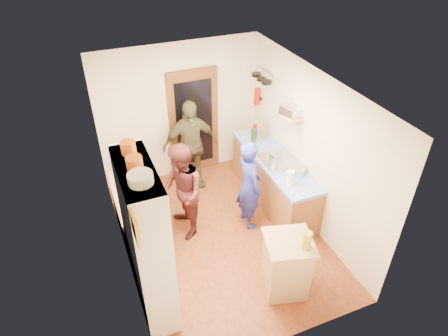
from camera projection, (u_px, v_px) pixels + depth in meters
floor at (221, 236)px, 6.53m from camera, size 3.00×4.00×0.02m
ceiling at (220, 86)px, 5.04m from camera, size 3.00×4.00×0.02m
wall_back at (180, 112)px, 7.31m from camera, size 3.00×0.02×2.60m
wall_front at (291, 271)px, 4.26m from camera, size 3.00×0.02×2.60m
wall_left at (116, 196)px, 5.31m from camera, size 0.02×4.00×2.60m
wall_right at (310, 150)px, 6.25m from camera, size 0.02×4.00×2.60m
door_frame at (194, 123)px, 7.50m from camera, size 0.95×0.06×2.10m
door_glass at (195, 124)px, 7.47m from camera, size 0.70×0.02×1.70m
hutch_body at (147, 242)px, 4.89m from camera, size 0.40×1.20×2.20m
hutch_top_shelf at (136, 170)px, 4.27m from camera, size 0.40×1.14×0.04m
plate_stack at (140, 179)px, 4.02m from camera, size 0.26×0.26×0.11m
orange_pot_a at (134, 163)px, 4.22m from camera, size 0.18×0.18×0.14m
orange_pot_b at (128, 147)px, 4.47m from camera, size 0.17×0.17×0.15m
left_counter_base at (139, 218)px, 6.25m from camera, size 0.60×1.40×0.85m
left_counter_top at (136, 195)px, 5.99m from camera, size 0.64×1.44×0.05m
toaster at (144, 204)px, 5.64m from camera, size 0.28×0.20×0.20m
kettle at (133, 195)px, 5.83m from camera, size 0.17×0.17×0.16m
orange_bowl at (138, 183)px, 6.13m from camera, size 0.21×0.21×0.08m
chopping_board at (130, 174)px, 6.38m from camera, size 0.33×0.27×0.02m
right_counter_base at (273, 182)px, 7.04m from camera, size 0.60×2.20×0.84m
right_counter_top at (275, 160)px, 6.78m from camera, size 0.62×2.22×0.06m
hob at (278, 160)px, 6.70m from camera, size 0.55×0.58×0.04m
pot_on_hob at (276, 157)px, 6.62m from camera, size 0.21×0.21×0.14m
bottle_a at (253, 137)px, 7.07m from camera, size 0.09×0.09×0.31m
bottle_b at (255, 131)px, 7.26m from camera, size 0.08×0.08×0.28m
bottle_c at (264, 131)px, 7.22m from camera, size 0.09×0.09×0.34m
paper_towel at (290, 178)px, 6.09m from camera, size 0.14×0.14×0.26m
mixing_bowl at (296, 171)px, 6.38m from camera, size 0.36×0.36×0.11m
island_base at (286, 266)px, 5.44m from camera, size 0.67×0.67×0.86m
island_top at (289, 243)px, 5.18m from camera, size 0.76×0.76×0.05m
cutting_board at (285, 240)px, 5.21m from camera, size 0.41×0.36×0.02m
oil_jar at (307, 240)px, 5.01m from camera, size 0.15×0.15×0.25m
pan_rail at (265, 71)px, 6.97m from camera, size 0.02×0.65×0.02m
pan_hang_a at (266, 82)px, 6.89m from camera, size 0.18×0.18×0.05m
pan_hang_b at (261, 79)px, 7.05m from camera, size 0.16×0.16×0.05m
pan_hang_c at (256, 75)px, 7.20m from camera, size 0.17×0.17×0.05m
wall_shelf at (290, 116)px, 6.32m from camera, size 0.26×0.42×0.03m
radio at (291, 111)px, 6.27m from camera, size 0.29×0.34×0.15m
ext_bracket at (260, 99)px, 7.45m from camera, size 0.06×0.10×0.04m
fire_extinguisher at (257, 97)px, 7.40m from camera, size 0.11×0.11×0.32m
picture_frame at (135, 229)px, 3.72m from camera, size 0.03×0.25×0.30m
person_hob at (251, 185)px, 6.35m from camera, size 0.39×0.58×1.57m
person_left at (183, 190)px, 6.19m from camera, size 0.62×0.80×1.63m
person_back at (191, 146)px, 7.17m from camera, size 1.03×0.44×1.75m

